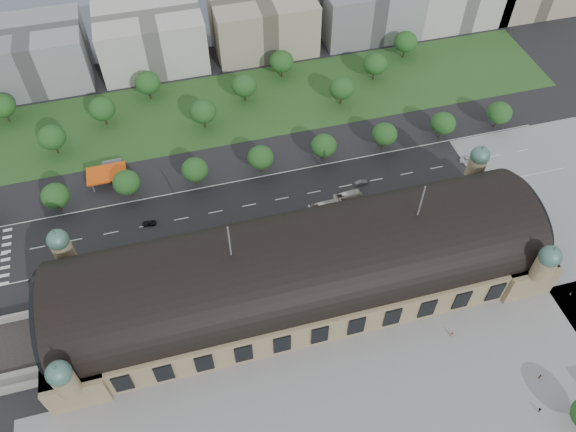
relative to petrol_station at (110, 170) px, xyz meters
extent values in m
plane|color=black|center=(53.91, -65.28, -2.95)|extent=(900.00, 900.00, 0.00)
cube|color=#93815B|center=(53.91, -65.28, 3.05)|extent=(150.00, 40.00, 12.00)
cube|color=#93815B|center=(-13.09, -65.28, 3.05)|extent=(16.00, 43.00, 12.00)
cube|color=#93815B|center=(120.91, -65.28, 3.05)|extent=(16.00, 43.00, 12.00)
cylinder|color=black|center=(53.91, -65.28, 9.05)|extent=(144.00, 37.60, 37.60)
cylinder|color=black|center=(-19.09, -65.28, 11.05)|extent=(1.20, 32.00, 32.00)
cylinder|color=black|center=(126.91, -65.28, 11.05)|extent=(1.20, 32.00, 32.00)
cylinder|color=#93815B|center=(-13.09, -44.28, 13.05)|extent=(6.00, 6.00, 8.00)
sphere|color=#477263|center=(-13.09, -44.28, 18.55)|extent=(6.40, 6.40, 6.40)
cone|color=#477263|center=(-13.09, -44.28, 22.55)|extent=(1.00, 1.00, 2.50)
cylinder|color=#93815B|center=(120.91, -44.28, 13.05)|extent=(6.00, 6.00, 8.00)
sphere|color=#477263|center=(120.91, -44.28, 18.55)|extent=(6.40, 6.40, 6.40)
cone|color=#477263|center=(120.91, -44.28, 22.55)|extent=(1.00, 1.00, 2.50)
cylinder|color=#93815B|center=(-13.09, -86.28, 13.05)|extent=(6.00, 6.00, 8.00)
sphere|color=#477263|center=(-13.09, -86.28, 18.55)|extent=(6.40, 6.40, 6.40)
cone|color=#477263|center=(-13.09, -86.28, 22.55)|extent=(1.00, 1.00, 2.50)
cylinder|color=#93815B|center=(120.91, -86.28, 13.05)|extent=(6.00, 6.00, 8.00)
sphere|color=#477263|center=(120.91, -86.28, 18.55)|extent=(6.40, 6.40, 6.40)
cone|color=#477263|center=(120.91, -86.28, 22.55)|extent=(1.00, 1.00, 2.50)
cylinder|color=#59595B|center=(33.91, -65.28, 28.55)|extent=(0.50, 0.50, 12.00)
cylinder|color=#59595B|center=(88.91, -65.28, 28.55)|extent=(0.50, 0.50, 12.00)
cube|color=gray|center=(63.91, -109.28, -2.95)|extent=(190.00, 48.00, 0.12)
cube|color=black|center=(33.91, -27.28, -2.95)|extent=(260.00, 26.00, 0.10)
cube|color=#275220|center=(38.91, 27.72, -2.95)|extent=(300.00, 45.00, 0.10)
cube|color=#E04D0D|center=(-1.09, -3.28, 1.75)|extent=(14.00, 9.00, 0.70)
cube|color=#59595B|center=(0.91, 2.72, -1.35)|extent=(7.00, 5.00, 3.20)
cylinder|color=#59595B|center=(-6.59, -0.08, -0.75)|extent=(0.50, 0.50, 4.40)
cylinder|color=#59595B|center=(4.41, -0.08, -0.75)|extent=(0.50, 0.50, 4.40)
cylinder|color=#59595B|center=(-6.59, -6.48, -0.75)|extent=(0.50, 0.50, 4.40)
cylinder|color=#59595B|center=(4.41, -6.48, -0.75)|extent=(0.50, 0.50, 4.40)
cube|color=gray|center=(-26.09, 67.72, 9.05)|extent=(45.00, 32.00, 24.00)
cube|color=#BBB9B2|center=(23.91, 67.72, 9.05)|extent=(45.00, 32.00, 24.00)
cube|color=tan|center=(73.91, 67.72, 9.05)|extent=(45.00, 32.00, 24.00)
cube|color=gray|center=(123.91, 67.72, 9.05)|extent=(45.00, 32.00, 24.00)
cylinder|color=#2D2116|center=(-18.09, -12.28, -0.79)|extent=(0.70, 0.70, 4.32)
ellipsoid|color=#1D4619|center=(-18.09, -12.28, 4.49)|extent=(9.60, 9.60, 8.16)
cylinder|color=#2D2116|center=(5.91, -12.28, -0.79)|extent=(0.70, 0.70, 4.32)
ellipsoid|color=#1D4619|center=(5.91, -12.28, 4.49)|extent=(9.60, 9.60, 8.16)
cylinder|color=#2D2116|center=(29.91, -12.28, -0.79)|extent=(0.70, 0.70, 4.32)
ellipsoid|color=#1D4619|center=(29.91, -12.28, 4.49)|extent=(9.60, 9.60, 8.16)
cylinder|color=#2D2116|center=(53.91, -12.28, -0.79)|extent=(0.70, 0.70, 4.32)
ellipsoid|color=#1D4619|center=(53.91, -12.28, 4.49)|extent=(9.60, 9.60, 8.16)
cylinder|color=#2D2116|center=(77.91, -12.28, -0.79)|extent=(0.70, 0.70, 4.32)
ellipsoid|color=#1D4619|center=(77.91, -12.28, 4.49)|extent=(9.60, 9.60, 8.16)
cylinder|color=#2D2116|center=(101.91, -12.28, -0.79)|extent=(0.70, 0.70, 4.32)
ellipsoid|color=#1D4619|center=(101.91, -12.28, 4.49)|extent=(9.60, 9.60, 8.16)
cylinder|color=#2D2116|center=(125.91, -12.28, -0.79)|extent=(0.70, 0.70, 4.32)
ellipsoid|color=#1D4619|center=(125.91, -12.28, 4.49)|extent=(9.60, 9.60, 8.16)
cylinder|color=#2D2116|center=(149.91, -12.28, -0.79)|extent=(0.70, 0.70, 4.32)
ellipsoid|color=#1D4619|center=(149.91, -12.28, 4.49)|extent=(9.60, 9.60, 8.16)
cylinder|color=#2D2116|center=(-38.09, 41.72, -0.61)|extent=(0.70, 0.70, 4.68)
ellipsoid|color=#1D4619|center=(-38.09, 41.72, 5.11)|extent=(10.40, 10.40, 8.84)
cylinder|color=#2D2116|center=(-19.09, 17.72, -0.61)|extent=(0.70, 0.70, 4.68)
ellipsoid|color=#1D4619|center=(-19.09, 17.72, 5.11)|extent=(10.40, 10.40, 8.84)
cylinder|color=#2D2116|center=(-0.09, 29.72, -0.61)|extent=(0.70, 0.70, 4.68)
ellipsoid|color=#1D4619|center=(-0.09, 29.72, 5.11)|extent=(10.40, 10.40, 8.84)
cylinder|color=#2D2116|center=(18.91, 41.72, -0.61)|extent=(0.70, 0.70, 4.68)
ellipsoid|color=#1D4619|center=(18.91, 41.72, 5.11)|extent=(10.40, 10.40, 8.84)
cylinder|color=#2D2116|center=(37.91, 17.72, -0.61)|extent=(0.70, 0.70, 4.68)
ellipsoid|color=#1D4619|center=(37.91, 17.72, 5.11)|extent=(10.40, 10.40, 8.84)
cylinder|color=#2D2116|center=(56.91, 29.72, -0.61)|extent=(0.70, 0.70, 4.68)
ellipsoid|color=#1D4619|center=(56.91, 29.72, 5.11)|extent=(10.40, 10.40, 8.84)
cylinder|color=#2D2116|center=(75.91, 41.72, -0.61)|extent=(0.70, 0.70, 4.68)
ellipsoid|color=#1D4619|center=(75.91, 41.72, 5.11)|extent=(10.40, 10.40, 8.84)
cylinder|color=#2D2116|center=(94.91, 17.72, -0.61)|extent=(0.70, 0.70, 4.68)
ellipsoid|color=#1D4619|center=(94.91, 17.72, 5.11)|extent=(10.40, 10.40, 8.84)
cylinder|color=#2D2116|center=(113.91, 29.72, -0.61)|extent=(0.70, 0.70, 4.68)
ellipsoid|color=#1D4619|center=(113.91, 29.72, 5.11)|extent=(10.40, 10.40, 8.84)
cylinder|color=#2D2116|center=(132.91, 41.72, -0.61)|extent=(0.70, 0.70, 4.68)
ellipsoid|color=#1D4619|center=(132.91, 41.72, 5.11)|extent=(10.40, 10.40, 8.84)
imported|color=black|center=(10.88, -26.86, -2.30)|extent=(4.93, 2.76, 1.30)
imported|color=#1F1B4D|center=(76.53, -34.03, -2.20)|extent=(4.57, 2.22, 1.50)
imported|color=#5A5D61|center=(87.76, -27.83, -2.17)|extent=(4.80, 1.78, 1.57)
imported|color=silver|center=(130.08, -26.72, -2.25)|extent=(5.18, 2.63, 1.40)
imported|color=black|center=(-26.09, -40.28, -2.15)|extent=(5.10, 3.66, 1.60)
imported|color=maroon|center=(-16.45, -40.28, -2.25)|extent=(5.53, 4.09, 1.40)
imported|color=#1A1B4A|center=(-0.42, -40.35, -2.27)|extent=(5.03, 3.38, 1.35)
imported|color=#56585E|center=(15.96, -43.95, -2.14)|extent=(5.03, 4.13, 1.61)
imported|color=silver|center=(13.44, -44.28, -2.12)|extent=(5.06, 4.44, 1.66)
imported|color=#9A9EA2|center=(34.60, -44.28, -2.23)|extent=(5.64, 4.67, 1.43)
imported|color=black|center=(35.91, -40.28, -2.20)|extent=(5.57, 4.24, 1.50)
imported|color=#AF1C32|center=(41.25, -38.28, -1.18)|extent=(12.81, 3.50, 3.54)
imported|color=silver|center=(71.29, -36.24, -1.23)|extent=(12.38, 3.13, 3.43)
imported|color=silver|center=(80.55, -33.28, -1.46)|extent=(10.78, 3.10, 2.97)
imported|color=gray|center=(92.61, -92.76, -1.98)|extent=(0.99, 0.63, 1.94)
imported|color=gray|center=(110.72, -111.02, -1.99)|extent=(0.83, 0.78, 1.91)
imported|color=gray|center=(134.44, -89.28, -2.15)|extent=(0.76, 0.90, 1.60)
imported|color=gray|center=(105.42, -119.40, -2.04)|extent=(1.27, 1.05, 1.82)
camera|label=1|loc=(25.67, -156.07, 147.17)|focal=35.00mm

